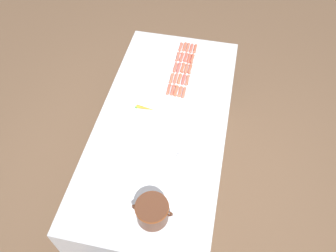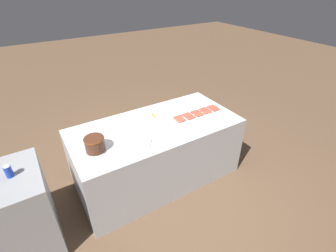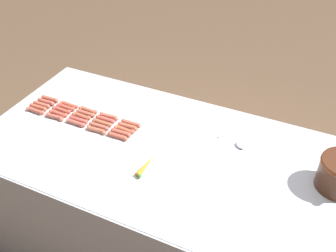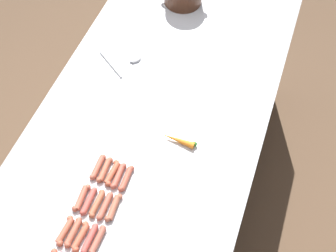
# 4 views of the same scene
# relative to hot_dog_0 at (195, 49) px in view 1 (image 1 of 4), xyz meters

# --- Properties ---
(ground_plane) EXTENTS (20.00, 20.00, 0.00)m
(ground_plane) POSITION_rel_hot_dog_0_xyz_m (0.13, 0.94, -0.92)
(ground_plane) COLOR brown
(griddle_counter) EXTENTS (1.08, 2.24, 0.91)m
(griddle_counter) POSITION_rel_hot_dog_0_xyz_m (0.13, 0.94, -0.47)
(griddle_counter) COLOR #ADAFB5
(griddle_counter) RESTS_ON ground_plane
(hot_dog_0) EXTENTS (0.03, 0.13, 0.03)m
(hot_dog_0) POSITION_rel_hot_dog_0_xyz_m (0.00, 0.00, 0.00)
(hot_dog_0) COLOR #B6573F
(hot_dog_0) RESTS_ON griddle_counter
(hot_dog_1) EXTENTS (0.03, 0.13, 0.03)m
(hot_dog_1) POSITION_rel_hot_dog_0_xyz_m (0.00, 0.15, 0.00)
(hot_dog_1) COLOR #BB553D
(hot_dog_1) RESTS_ON griddle_counter
(hot_dog_2) EXTENTS (0.04, 0.13, 0.03)m
(hot_dog_2) POSITION_rel_hot_dog_0_xyz_m (0.00, 0.30, 0.00)
(hot_dog_2) COLOR #B75941
(hot_dog_2) RESTS_ON griddle_counter
(hot_dog_3) EXTENTS (0.03, 0.13, 0.03)m
(hot_dog_3) POSITION_rel_hot_dog_0_xyz_m (-0.00, 0.45, 0.00)
(hot_dog_3) COLOR #B95C45
(hot_dog_3) RESTS_ON griddle_counter
(hot_dog_4) EXTENTS (0.03, 0.13, 0.03)m
(hot_dog_4) POSITION_rel_hot_dog_0_xyz_m (0.00, 0.61, 0.00)
(hot_dog_4) COLOR #B75A45
(hot_dog_4) RESTS_ON griddle_counter
(hot_dog_5) EXTENTS (0.03, 0.13, 0.03)m
(hot_dog_5) POSITION_rel_hot_dog_0_xyz_m (0.04, -0.00, 0.00)
(hot_dog_5) COLOR #BB5546
(hot_dog_5) RESTS_ON griddle_counter
(hot_dog_6) EXTENTS (0.03, 0.13, 0.03)m
(hot_dog_6) POSITION_rel_hot_dog_0_xyz_m (0.03, 0.15, 0.00)
(hot_dog_6) COLOR #BD4F3D
(hot_dog_6) RESTS_ON griddle_counter
(hot_dog_7) EXTENTS (0.03, 0.13, 0.03)m
(hot_dog_7) POSITION_rel_hot_dog_0_xyz_m (0.04, 0.30, 0.00)
(hot_dog_7) COLOR #B35B45
(hot_dog_7) RESTS_ON griddle_counter
(hot_dog_8) EXTENTS (0.03, 0.13, 0.03)m
(hot_dog_8) POSITION_rel_hot_dog_0_xyz_m (0.04, 0.45, 0.00)
(hot_dog_8) COLOR #BD4F44
(hot_dog_8) RESTS_ON griddle_counter
(hot_dog_9) EXTENTS (0.03, 0.13, 0.03)m
(hot_dog_9) POSITION_rel_hot_dog_0_xyz_m (0.04, 0.61, 0.00)
(hot_dog_9) COLOR #B75B42
(hot_dog_9) RESTS_ON griddle_counter
(hot_dog_10) EXTENTS (0.03, 0.13, 0.03)m
(hot_dog_10) POSITION_rel_hot_dog_0_xyz_m (0.08, -0.01, 0.00)
(hot_dog_10) COLOR #B85C46
(hot_dog_10) RESTS_ON griddle_counter
(hot_dog_11) EXTENTS (0.03, 0.13, 0.03)m
(hot_dog_11) POSITION_rel_hot_dog_0_xyz_m (0.07, 0.15, 0.00)
(hot_dog_11) COLOR #BB5141
(hot_dog_11) RESTS_ON griddle_counter
(hot_dog_12) EXTENTS (0.03, 0.13, 0.03)m
(hot_dog_12) POSITION_rel_hot_dog_0_xyz_m (0.07, 0.30, 0.00)
(hot_dog_12) COLOR #BB593E
(hot_dog_12) RESTS_ON griddle_counter
(hot_dog_13) EXTENTS (0.03, 0.13, 0.03)m
(hot_dog_13) POSITION_rel_hot_dog_0_xyz_m (0.07, 0.45, 0.00)
(hot_dog_13) COLOR #B05D3F
(hot_dog_13) RESTS_ON griddle_counter
(hot_dog_14) EXTENTS (0.03, 0.13, 0.03)m
(hot_dog_14) POSITION_rel_hot_dog_0_xyz_m (0.08, 0.60, 0.00)
(hot_dog_14) COLOR #B9583D
(hot_dog_14) RESTS_ON griddle_counter
(hot_dog_15) EXTENTS (0.03, 0.13, 0.03)m
(hot_dog_15) POSITION_rel_hot_dog_0_xyz_m (0.11, -0.01, 0.00)
(hot_dog_15) COLOR #B6573F
(hot_dog_15) RESTS_ON griddle_counter
(hot_dog_16) EXTENTS (0.03, 0.13, 0.03)m
(hot_dog_16) POSITION_rel_hot_dog_0_xyz_m (0.11, 0.15, 0.00)
(hot_dog_16) COLOR #BD5341
(hot_dog_16) RESTS_ON griddle_counter
(hot_dog_17) EXTENTS (0.03, 0.13, 0.03)m
(hot_dog_17) POSITION_rel_hot_dog_0_xyz_m (0.11, 0.30, 0.00)
(hot_dog_17) COLOR #BE4F47
(hot_dog_17) RESTS_ON griddle_counter
(hot_dog_18) EXTENTS (0.03, 0.13, 0.03)m
(hot_dog_18) POSITION_rel_hot_dog_0_xyz_m (0.11, 0.45, 0.00)
(hot_dog_18) COLOR #B15845
(hot_dog_18) RESTS_ON griddle_counter
(hot_dog_19) EXTENTS (0.03, 0.13, 0.03)m
(hot_dog_19) POSITION_rel_hot_dog_0_xyz_m (0.11, 0.60, 0.00)
(hot_dog_19) COLOR #B35544
(hot_dog_19) RESTS_ON griddle_counter
(hot_dog_20) EXTENTS (0.03, 0.13, 0.03)m
(hot_dog_20) POSITION_rel_hot_dog_0_xyz_m (0.15, 0.00, 0.00)
(hot_dog_20) COLOR #B75A47
(hot_dog_20) RESTS_ON griddle_counter
(hot_dog_21) EXTENTS (0.03, 0.13, 0.03)m
(hot_dog_21) POSITION_rel_hot_dog_0_xyz_m (0.15, 0.15, 0.00)
(hot_dog_21) COLOR #B25946
(hot_dog_21) RESTS_ON griddle_counter
(hot_dog_22) EXTENTS (0.03, 0.13, 0.03)m
(hot_dog_22) POSITION_rel_hot_dog_0_xyz_m (0.14, 0.31, 0.00)
(hot_dog_22) COLOR #B25947
(hot_dog_22) RESTS_ON griddle_counter
(hot_dog_23) EXTENTS (0.03, 0.13, 0.03)m
(hot_dog_23) POSITION_rel_hot_dog_0_xyz_m (0.15, 0.46, 0.00)
(hot_dog_23) COLOR #B25D45
(hot_dog_23) RESTS_ON griddle_counter
(hot_dog_24) EXTENTS (0.03, 0.13, 0.03)m
(hot_dog_24) POSITION_rel_hot_dog_0_xyz_m (0.14, 0.60, 0.00)
(hot_dog_24) COLOR #BA533F
(hot_dog_24) RESTS_ON griddle_counter
(bean_pot) EXTENTS (0.28, 0.23, 0.17)m
(bean_pot) POSITION_rel_hot_dog_0_xyz_m (0.01, 1.79, 0.08)
(bean_pot) COLOR #472616
(bean_pot) RESTS_ON griddle_counter
(serving_spoon) EXTENTS (0.24, 0.19, 0.02)m
(serving_spoon) POSITION_rel_hot_dog_0_xyz_m (-0.12, 1.24, -0.01)
(serving_spoon) COLOR #B7B7BC
(serving_spoon) RESTS_ON griddle_counter
(carrot) EXTENTS (0.18, 0.04, 0.03)m
(carrot) POSITION_rel_hot_dog_0_xyz_m (0.29, 0.86, 0.00)
(carrot) COLOR orange
(carrot) RESTS_ON griddle_counter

